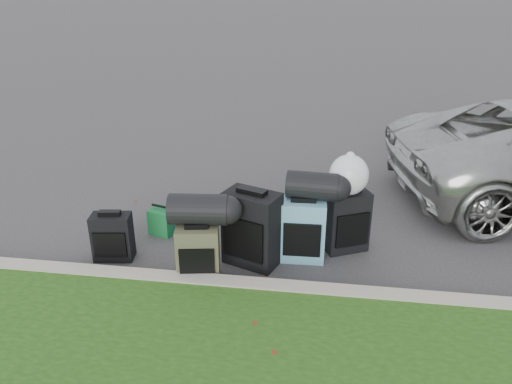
# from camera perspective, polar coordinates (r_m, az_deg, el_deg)

# --- Properties ---
(ground) EXTENTS (120.00, 120.00, 0.00)m
(ground) POSITION_cam_1_polar(r_m,az_deg,el_deg) (5.74, 0.72, -5.89)
(ground) COLOR #383535
(ground) RESTS_ON ground
(curb) EXTENTS (120.00, 0.18, 0.15)m
(curb) POSITION_cam_1_polar(r_m,az_deg,el_deg) (4.86, -0.80, -10.94)
(curb) COLOR #9E937F
(curb) RESTS_ON ground
(suitcase_small_black) EXTENTS (0.44, 0.28, 0.52)m
(suitcase_small_black) POSITION_cam_1_polar(r_m,az_deg,el_deg) (5.55, -16.07, -4.96)
(suitcase_small_black) COLOR black
(suitcase_small_black) RESTS_ON ground
(suitcase_large_black_left) EXTENTS (0.64, 0.52, 0.80)m
(suitcase_large_black_left) POSITION_cam_1_polar(r_m,az_deg,el_deg) (5.20, -0.46, -4.21)
(suitcase_large_black_left) COLOR black
(suitcase_large_black_left) RESTS_ON ground
(suitcase_olive) EXTENTS (0.45, 0.33, 0.57)m
(suitcase_olive) POSITION_cam_1_polar(r_m,az_deg,el_deg) (5.02, -6.64, -6.96)
(suitcase_olive) COLOR #3C3D28
(suitcase_olive) RESTS_ON ground
(suitcase_teal) EXTENTS (0.48, 0.30, 0.68)m
(suitcase_teal) POSITION_cam_1_polar(r_m,az_deg,el_deg) (5.32, 5.31, -4.37)
(suitcase_teal) COLOR teal
(suitcase_teal) RESTS_ON ground
(suitcase_large_black_right) EXTENTS (0.53, 0.45, 0.69)m
(suitcase_large_black_right) POSITION_cam_1_polar(r_m,az_deg,el_deg) (5.56, 10.28, -3.30)
(suitcase_large_black_right) COLOR black
(suitcase_large_black_right) RESTS_ON ground
(tote_green) EXTENTS (0.32, 0.29, 0.31)m
(tote_green) POSITION_cam_1_polar(r_m,az_deg,el_deg) (5.98, -10.66, -3.31)
(tote_green) COLOR #176930
(tote_green) RESTS_ON ground
(tote_navy) EXTENTS (0.32, 0.26, 0.33)m
(tote_navy) POSITION_cam_1_polar(r_m,az_deg,el_deg) (6.00, -7.67, -2.91)
(tote_navy) COLOR navy
(tote_navy) RESTS_ON ground
(duffel_left) EXTENTS (0.60, 0.36, 0.31)m
(duffel_left) POSITION_cam_1_polar(r_m,az_deg,el_deg) (4.89, -6.61, -1.99)
(duffel_left) COLOR black
(duffel_left) RESTS_ON suitcase_olive
(duffel_right) EXTENTS (0.55, 0.33, 0.29)m
(duffel_right) POSITION_cam_1_polar(r_m,az_deg,el_deg) (5.17, 6.46, 0.70)
(duffel_right) COLOR black
(duffel_right) RESTS_ON suitcase_teal
(trash_bag) EXTENTS (0.42, 0.42, 0.42)m
(trash_bag) POSITION_cam_1_polar(r_m,az_deg,el_deg) (5.32, 10.57, 1.94)
(trash_bag) COLOR white
(trash_bag) RESTS_ON suitcase_large_black_right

